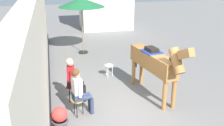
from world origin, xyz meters
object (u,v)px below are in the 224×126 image
object	(u,v)px
seated_visitor_far	(73,77)
spare_stool_white	(109,66)
saddled_horse_center	(155,62)
flower_planter_middle	(60,118)
satchel_bag	(71,84)
cafe_parasol	(81,3)
seated_visitor_near	(79,90)

from	to	relation	value
seated_visitor_far	spare_stool_white	xyz separation A→B (m)	(1.46, 1.64, -0.38)
saddled_horse_center	flower_planter_middle	distance (m)	3.32
saddled_horse_center	satchel_bag	size ratio (longest dim) A/B	10.63
cafe_parasol	spare_stool_white	size ratio (longest dim) A/B	5.61
seated_visitor_near	flower_planter_middle	bearing A→B (deg)	-132.94
seated_visitor_near	saddled_horse_center	xyz separation A→B (m)	(2.40, 0.59, 0.38)
satchel_bag	seated_visitor_near	bearing A→B (deg)	-171.28
flower_planter_middle	spare_stool_white	distance (m)	3.70
saddled_horse_center	satchel_bag	world-z (taller)	saddled_horse_center
seated_visitor_near	cafe_parasol	world-z (taller)	cafe_parasol
seated_visitor_near	seated_visitor_far	size ratio (longest dim) A/B	1.00
saddled_horse_center	spare_stool_white	distance (m)	2.31
satchel_bag	cafe_parasol	bearing A→B (deg)	-7.78
saddled_horse_center	cafe_parasol	size ratio (longest dim) A/B	1.15
spare_stool_white	satchel_bag	bearing A→B (deg)	-156.87
flower_planter_middle	cafe_parasol	size ratio (longest dim) A/B	0.25
satchel_bag	seated_visitor_far	bearing A→B (deg)	-173.65
cafe_parasol	flower_planter_middle	bearing A→B (deg)	-102.48
saddled_horse_center	cafe_parasol	bearing A→B (deg)	107.52
seated_visitor_near	flower_planter_middle	world-z (taller)	seated_visitor_near
seated_visitor_near	satchel_bag	size ratio (longest dim) A/B	4.96
flower_planter_middle	spare_stool_white	xyz separation A→B (m)	(1.96, 3.14, 0.07)
seated_visitor_near	flower_planter_middle	xyz separation A→B (m)	(-0.58, -0.62, -0.44)
saddled_horse_center	seated_visitor_far	bearing A→B (deg)	173.43
seated_visitor_near	cafe_parasol	xyz separation A→B (m)	(0.80, 5.63, 1.59)
saddled_horse_center	cafe_parasol	distance (m)	5.42
seated_visitor_far	flower_planter_middle	world-z (taller)	seated_visitor_far
spare_stool_white	saddled_horse_center	bearing A→B (deg)	-62.07
cafe_parasol	satchel_bag	xyz separation A→B (m)	(-0.90, -3.74, -2.26)
seated_visitor_near	saddled_horse_center	world-z (taller)	saddled_horse_center
saddled_horse_center	flower_planter_middle	bearing A→B (deg)	-157.75
spare_stool_white	flower_planter_middle	bearing A→B (deg)	-121.89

